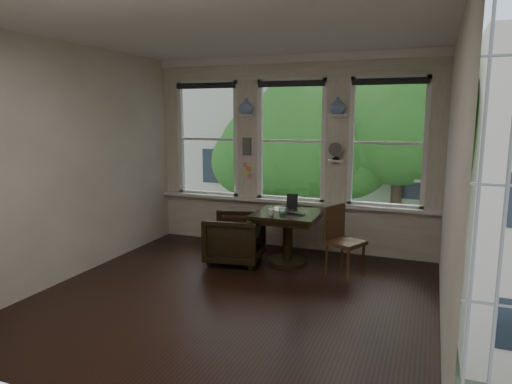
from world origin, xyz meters
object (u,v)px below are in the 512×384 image
at_px(side_chair_right, 346,242).
at_px(laptop, 293,213).
at_px(table, 288,238).
at_px(mug, 271,212).
at_px(armchair_left, 234,239).

bearing_deg(side_chair_right, laptop, 108.04).
bearing_deg(table, mug, -121.86).
bearing_deg(laptop, armchair_left, -158.48).
relative_size(table, laptop, 2.92).
distance_m(table, armchair_left, 0.76).
xyz_separation_m(table, side_chair_right, (0.85, -0.20, 0.09)).
xyz_separation_m(table, armchair_left, (-0.73, -0.23, -0.02)).
relative_size(laptop, mug, 3.08).
height_order(table, armchair_left, table).
xyz_separation_m(table, laptop, (0.10, -0.10, 0.39)).
bearing_deg(mug, armchair_left, 177.46).
bearing_deg(side_chair_right, mug, 118.70).
distance_m(table, laptop, 0.41).
relative_size(table, armchair_left, 1.16).
bearing_deg(table, laptop, -43.74).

